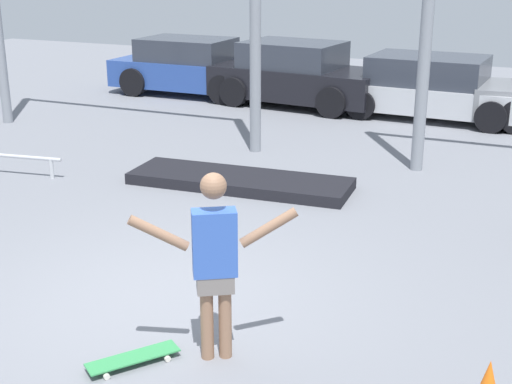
% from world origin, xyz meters
% --- Properties ---
extents(ground_plane, '(36.00, 36.00, 0.00)m').
position_xyz_m(ground_plane, '(0.00, 0.00, 0.00)').
color(ground_plane, slate).
extents(skateboarder, '(1.28, 0.83, 1.72)m').
position_xyz_m(skateboarder, '(1.01, -0.79, 0.97)').
color(skateboarder, '#8C664C').
rests_on(skateboarder, ground_plane).
extents(skateboard, '(0.66, 0.79, 0.08)m').
position_xyz_m(skateboard, '(0.39, -1.20, 0.06)').
color(skateboard, '#338C4C').
rests_on(skateboard, ground_plane).
extents(manual_pad, '(3.50, 1.27, 0.17)m').
position_xyz_m(manual_pad, '(-0.86, 3.75, 0.08)').
color(manual_pad, black).
rests_on(manual_pad, ground_plane).
extents(grind_rail, '(2.02, 0.36, 0.35)m').
position_xyz_m(grind_rail, '(-4.61, 2.79, 0.27)').
color(grind_rail, '#B7BABF').
rests_on(grind_rail, ground_plane).
extents(parked_car_blue, '(4.05, 1.91, 1.40)m').
position_xyz_m(parked_car_blue, '(-5.16, 10.13, 0.68)').
color(parked_car_blue, '#284793').
rests_on(parked_car_blue, ground_plane).
extents(parked_car_black, '(4.17, 2.28, 1.47)m').
position_xyz_m(parked_car_black, '(-2.23, 9.92, 0.71)').
color(parked_car_black, black).
rests_on(parked_car_black, ground_plane).
extents(parked_car_silver, '(4.45, 2.17, 1.33)m').
position_xyz_m(parked_car_silver, '(0.92, 9.88, 0.64)').
color(parked_car_silver, '#B7BABF').
rests_on(parked_car_silver, ground_plane).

